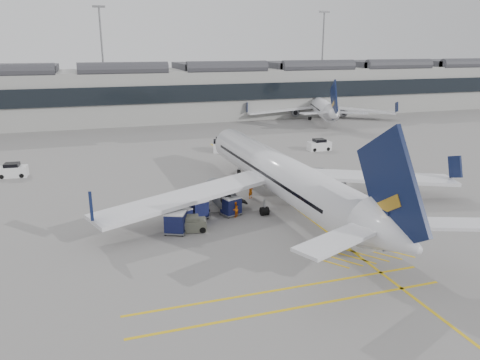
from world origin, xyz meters
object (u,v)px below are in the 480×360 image
object	(u,v)px
airliner_main	(282,175)
pushback_tug	(192,224)
baggage_cart_a	(231,205)
belt_loader	(219,204)
ramp_agent_b	(235,209)
ramp_agent_a	(251,191)

from	to	relation	value
airliner_main	pushback_tug	xyz separation A→B (m)	(-10.43, -3.78, -2.74)
pushback_tug	baggage_cart_a	bearing A→B (deg)	41.56
airliner_main	baggage_cart_a	world-z (taller)	airliner_main
belt_loader	pushback_tug	size ratio (longest dim) A/B	1.77
ramp_agent_b	belt_loader	bearing A→B (deg)	-115.89
baggage_cart_a	ramp_agent_b	world-z (taller)	baggage_cart_a
airliner_main	belt_loader	world-z (taller)	airliner_main
belt_loader	ramp_agent_a	world-z (taller)	belt_loader
airliner_main	ramp_agent_b	distance (m)	6.37
pushback_tug	belt_loader	bearing A→B (deg)	61.18
belt_loader	baggage_cart_a	bearing A→B (deg)	-69.04
baggage_cart_a	ramp_agent_a	xyz separation A→B (m)	(3.66, 4.48, -0.15)
belt_loader	pushback_tug	xyz separation A→B (m)	(-3.94, -4.90, 0.05)
ramp_agent_a	pushback_tug	distance (m)	11.03
airliner_main	ramp_agent_b	bearing A→B (deg)	-165.66
baggage_cart_a	ramp_agent_a	bearing A→B (deg)	31.42
airliner_main	ramp_agent_a	xyz separation A→B (m)	(-2.17, 3.52, -2.49)
belt_loader	ramp_agent_b	world-z (taller)	belt_loader
ramp_agent_a	pushback_tug	xyz separation A→B (m)	(-8.26, -7.31, -0.24)
baggage_cart_a	pushback_tug	distance (m)	5.41
ramp_agent_a	airliner_main	bearing A→B (deg)	-90.59
belt_loader	ramp_agent_a	bearing A→B (deg)	32.62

